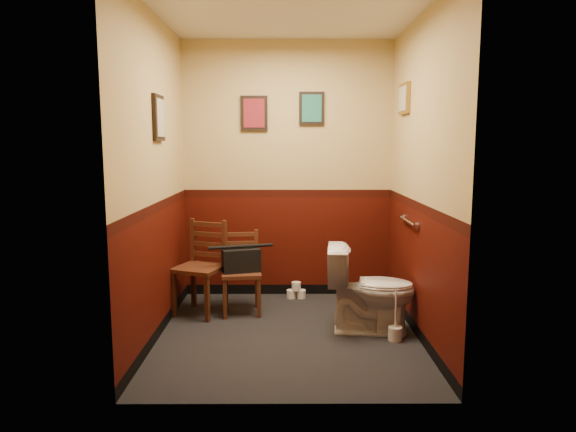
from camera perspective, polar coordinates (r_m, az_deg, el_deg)
The scene contains 17 objects.
floor at distance 4.56m, azimuth 0.01°, elevation -13.00°, with size 2.20×2.40×0.00m, color black.
ceiling at distance 4.39m, azimuth 0.01°, elevation 22.08°, with size 2.20×2.40×0.00m, color silver.
wall_back at distance 5.46m, azimuth -0.04°, elevation 5.04°, with size 2.20×2.70×0.00m, color #390B05.
wall_front at distance 3.07m, azimuth 0.11°, elevation 2.68°, with size 2.20×2.70×0.00m, color #390B05.
wall_left at distance 4.40m, azimuth -14.50°, elevation 4.05°, with size 2.40×2.70×0.00m, color #390B05.
wall_right at distance 4.41m, azimuth 14.50°, elevation 4.06°, with size 2.40×2.70×0.00m, color #390B05.
grab_bar at distance 4.68m, azimuth 13.20°, elevation -0.60°, with size 0.05×0.56×0.06m.
framed_print_back_a at distance 5.45m, azimuth -3.79°, elevation 11.32°, with size 0.28×0.04×0.36m.
framed_print_back_b at distance 5.45m, azimuth 2.65°, elevation 11.86°, with size 0.26×0.04×0.34m.
framed_print_left at distance 4.49m, azimuth -14.16°, elevation 10.53°, with size 0.04×0.30×0.38m.
framed_print_right at distance 4.99m, azimuth 12.78°, elevation 12.60°, with size 0.04×0.34×0.28m.
toilet at distance 4.57m, azimuth 9.17°, elevation -8.09°, with size 0.43×0.77×0.75m, color white.
toilet_brush at distance 4.50m, azimuth 11.81°, elevation -12.55°, with size 0.12×0.12×0.42m.
chair_left at distance 5.05m, azimuth -9.58°, elevation -5.64°, with size 0.54×0.54×0.90m.
chair_right at distance 5.03m, azimuth -5.23°, elevation -6.24°, with size 0.41×0.41×0.79m.
handbag at distance 4.97m, azimuth -5.24°, elevation -4.88°, with size 0.39×0.27×0.26m.
tp_stack at distance 5.53m, azimuth 0.92°, elevation -8.38°, with size 0.20×0.11×0.18m.
Camera 1 is at (-0.02, -4.25, 1.64)m, focal length 32.00 mm.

